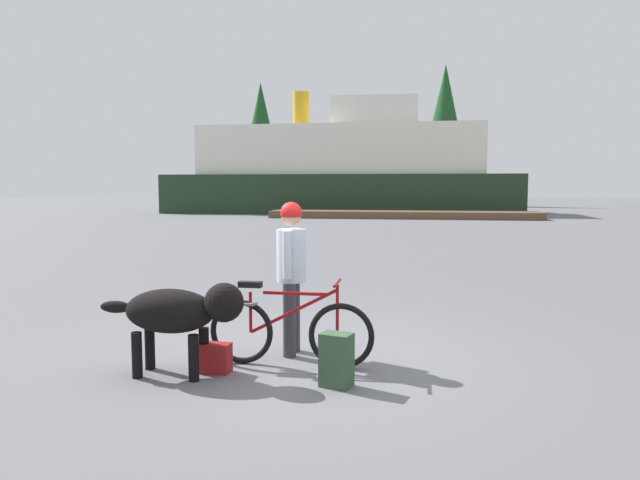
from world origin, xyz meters
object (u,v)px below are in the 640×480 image
at_px(person_cyclist, 291,264).
at_px(dog, 180,312).
at_px(ferry_boat, 343,171).
at_px(bicycle, 289,331).
at_px(handbag_pannier, 214,358).
at_px(backpack, 336,360).

relative_size(person_cyclist, dog, 1.14).
bearing_deg(ferry_boat, bicycle, -83.57).
distance_m(handbag_pannier, ferry_boat, 35.07).
xyz_separation_m(bicycle, dog, (-0.98, -0.47, 0.26)).
distance_m(dog, handbag_pannier, 0.58).
distance_m(person_cyclist, handbag_pannier, 1.30).
bearing_deg(backpack, dog, 177.67).
height_order(dog, ferry_boat, ferry_boat).
bearing_deg(handbag_pannier, person_cyclist, 50.92).
relative_size(person_cyclist, handbag_pannier, 5.22).
relative_size(person_cyclist, ferry_boat, 0.07).
bearing_deg(backpack, handbag_pannier, 170.48).
relative_size(bicycle, backpack, 3.45).
distance_m(backpack, handbag_pannier, 1.27).
bearing_deg(dog, person_cyclist, 45.08).
height_order(dog, handbag_pannier, dog).
height_order(handbag_pannier, ferry_boat, ferry_boat).
distance_m(dog, ferry_boat, 35.16).
bearing_deg(ferry_boat, handbag_pannier, -84.75).
height_order(bicycle, person_cyclist, person_cyclist).
height_order(person_cyclist, backpack, person_cyclist).
xyz_separation_m(person_cyclist, handbag_pannier, (-0.62, -0.76, -0.86)).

